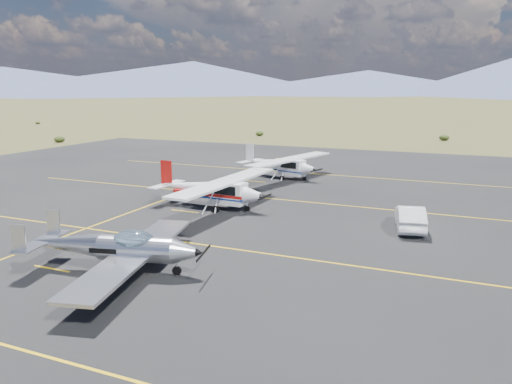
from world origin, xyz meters
The scene contains 6 objects.
ground centered at (0.00, 0.00, 0.00)m, with size 1600.00×1600.00×0.00m, color #383D1C.
apron centered at (0.00, 7.00, 0.00)m, with size 72.00×72.00×0.02m, color black.
aircraft_low_wing centered at (-0.14, -2.63, 1.08)m, with size 7.59×10.40×2.25m.
aircraft_cessna centered at (-2.00, 9.10, 1.27)m, with size 6.75×11.26×2.85m.
aircraft_plain centered at (-1.68, 20.93, 1.21)m, with size 7.03×10.69×2.71m.
sedan centered at (10.49, 8.90, 0.68)m, with size 1.42×4.06×1.34m, color silver.
Camera 1 is at (13.15, -18.71, 7.73)m, focal length 35.00 mm.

